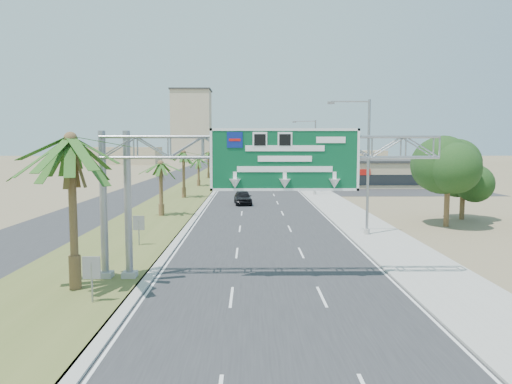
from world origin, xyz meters
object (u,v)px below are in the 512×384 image
object	(u,v)px
car_mid_lane	(268,184)
pole_sign_red_far	(315,148)
store_building	(393,174)
pole_sign_blue	(324,148)
palm_near	(71,140)
car_left_lane	(243,197)
pole_sign_red_near	(322,142)
signal_mast	(287,156)
sign_gantry	(252,158)
car_far	(232,176)
car_right_lane	(286,183)

from	to	relation	value
car_mid_lane	pole_sign_red_far	size ratio (longest dim) A/B	0.58
store_building	pole_sign_blue	distance (m)	13.72
palm_near	car_left_lane	world-z (taller)	palm_near
store_building	pole_sign_red_near	distance (m)	16.84
pole_sign_red_near	pole_sign_red_far	xyz separation A→B (m)	(1.36, 18.09, -0.92)
palm_near	signal_mast	size ratio (longest dim) A/B	0.81
palm_near	sign_gantry	bearing A→B (deg)	13.32
palm_near	car_left_lane	distance (m)	34.88
palm_near	signal_mast	world-z (taller)	palm_near
signal_mast	car_mid_lane	size ratio (longest dim) A/B	2.24
palm_near	pole_sign_red_far	world-z (taller)	palm_near
store_building	car_far	distance (m)	31.65
store_building	car_right_lane	size ratio (longest dim) A/B	3.14
sign_gantry	pole_sign_red_near	bearing A→B (deg)	77.83
sign_gantry	signal_mast	distance (m)	62.37
palm_near	car_mid_lane	world-z (taller)	palm_near
signal_mast	store_building	xyz separation A→B (m)	(16.83, -5.97, -2.85)
store_building	car_right_lane	bearing A→B (deg)	-170.49
car_left_lane	car_mid_lane	bearing A→B (deg)	75.26
car_left_lane	pole_sign_blue	world-z (taller)	pole_sign_blue
store_building	car_far	world-z (taller)	store_building
palm_near	pole_sign_red_near	xyz separation A→B (m)	(18.20, 48.60, 0.19)
sign_gantry	car_left_lane	distance (m)	32.09
sign_gantry	pole_sign_red_far	size ratio (longest dim) A/B	2.12
sign_gantry	pole_sign_red_far	xyz separation A→B (m)	(11.43, 64.76, 0.14)
palm_near	store_building	size ratio (longest dim) A/B	0.46
car_left_lane	palm_near	bearing A→B (deg)	-107.07
signal_mast	car_left_lane	world-z (taller)	signal_mast
signal_mast	pole_sign_red_far	world-z (taller)	signal_mast
palm_near	pole_sign_blue	distance (m)	56.30
signal_mast	car_left_lane	bearing A→B (deg)	-103.27
palm_near	car_far	world-z (taller)	palm_near
pole_sign_blue	pole_sign_red_far	xyz separation A→B (m)	(0.39, 13.76, -0.03)
car_left_lane	pole_sign_red_near	world-z (taller)	pole_sign_red_near
store_building	pole_sign_blue	xyz separation A→B (m)	(-12.02, -5.07, 4.23)
signal_mast	store_building	bearing A→B (deg)	-19.54
signal_mast	pole_sign_red_near	bearing A→B (deg)	-76.02
car_mid_lane	pole_sign_red_far	bearing A→B (deg)	57.69
sign_gantry	car_left_lane	world-z (taller)	sign_gantry
car_far	sign_gantry	bearing A→B (deg)	-80.52
palm_near	car_right_lane	world-z (taller)	palm_near
palm_near	car_far	xyz separation A→B (m)	(4.49, 74.93, -6.22)
signal_mast	pole_sign_red_far	size ratio (longest dim) A/B	1.30
car_mid_lane	pole_sign_blue	size ratio (longest dim) A/B	0.55
car_far	pole_sign_red_far	bearing A→B (deg)	-22.05
pole_sign_red_near	pole_sign_blue	bearing A→B (deg)	77.26
car_far	pole_sign_blue	bearing A→B (deg)	-49.66
car_right_lane	pole_sign_red_near	xyz separation A→B (m)	(4.61, -6.45, 6.32)
sign_gantry	pole_sign_red_near	xyz separation A→B (m)	(10.06, 46.68, 1.06)
car_right_lane	pole_sign_blue	bearing A→B (deg)	-19.45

